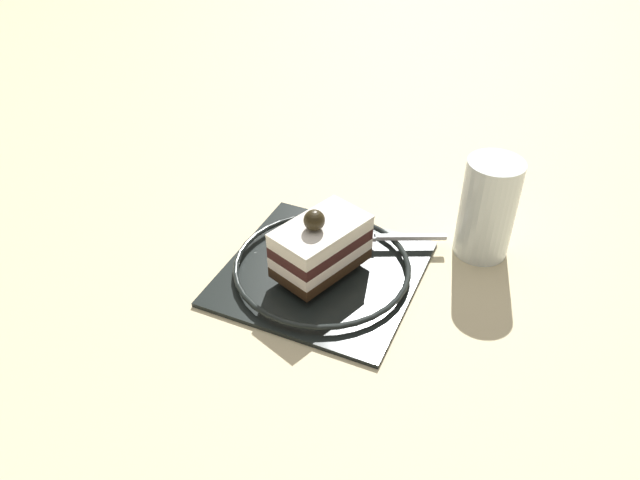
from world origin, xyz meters
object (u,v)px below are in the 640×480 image
Objects in this scene: dessert_plate at (320,269)px; fork at (387,237)px; drink_glass_near at (487,213)px; cake_slice at (321,246)px.

dessert_plate is 0.09m from fork.
fork is at bearing 100.59° from drink_glass_near.
cake_slice is 0.18m from drink_glass_near.
cake_slice is at bearing 133.45° from fork.
dessert_plate is at bearing 15.59° from cake_slice.
cake_slice is 0.93× the size of fork.
fork is at bearing -50.42° from dessert_plate.
fork is at bearing -46.55° from cake_slice.
cake_slice is at bearing -164.41° from dessert_plate.
dessert_plate is at bearing 113.59° from drink_glass_near.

